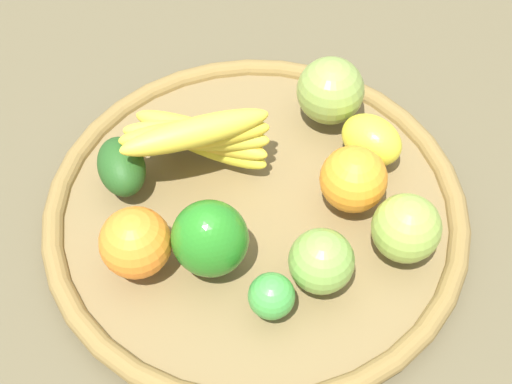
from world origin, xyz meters
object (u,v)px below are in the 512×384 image
Objects in this scene: banana_bunch at (198,136)px; bell_pepper at (209,239)px; orange_1 at (354,179)px; lemon_0 at (371,140)px; apple_0 at (406,228)px; lime_0 at (272,296)px; apple_2 at (330,91)px; orange_0 at (136,243)px; avocado at (121,167)px; apple_1 at (321,261)px.

banana_bunch reaches higher than bell_pepper.
orange_1 reaches higher than lemon_0.
apple_0 is at bearing -49.03° from lemon_0.
lime_0 is 0.64× the size of orange_1.
lemon_0 is 0.08m from apple_2.
orange_0 and orange_1 have the same top height.
orange_0 is 0.27m from apple_0.
orange_0 is at bearing -44.76° from avocado.
lime_0 is at bearing 141.00° from bell_pepper.
apple_1 is 0.23m from apple_2.
bell_pepper is 1.12× the size of apple_2.
apple_2 is at bearing -120.74° from bell_pepper.
bell_pepper reaches higher than lime_0.
orange_1 is 0.13m from apple_2.
bell_pepper is 0.11m from apple_1.
lime_0 is at bearing 9.53° from orange_0.
avocado is 0.25m from apple_2.
apple_2 reaches higher than lime_0.
apple_0 is (0.08, 0.13, 0.01)m from lime_0.
orange_1 is (0.23, 0.11, 0.01)m from avocado.
banana_bunch reaches higher than apple_1.
lime_0 is 0.59× the size of apple_2.
orange_1 is at bearing -51.51° from apple_2.
orange_0 is at bearing -81.94° from banana_bunch.
bell_pepper is at bearing 170.15° from lime_0.
apple_1 is at bearing -80.57° from orange_1.
avocado is at bearing 166.48° from lime_0.
lime_0 is 0.06m from apple_1.
avocado is 1.04× the size of orange_0.
bell_pepper reaches higher than orange_1.
bell_pepper is at bearing -15.53° from avocado.
bell_pepper reaches higher than orange_0.
bell_pepper is at bearing -158.99° from apple_1.
orange_1 is (0.01, 0.16, 0.01)m from lime_0.
banana_bunch reaches higher than orange_0.
avocado is 0.28m from lemon_0.
banana_bunch is 2.53× the size of apple_1.
banana_bunch is at bearing 143.72° from lime_0.
banana_bunch is 0.13m from bell_pepper.
orange_1 is 0.99× the size of lemon_0.
banana_bunch is at bearing -122.91° from apple_2.
lime_0 is at bearing -36.28° from banana_bunch.
avocado is 0.15m from bell_pepper.
apple_0 is at bearing 53.88° from apple_1.
orange_1 is at bearing 25.03° from avocado.
apple_1 is 0.84× the size of apple_2.
orange_0 is 0.29m from apple_2.
orange_0 reaches higher than lemon_0.
avocado is at bearing 135.24° from orange_0.
banana_bunch reaches higher than orange_1.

